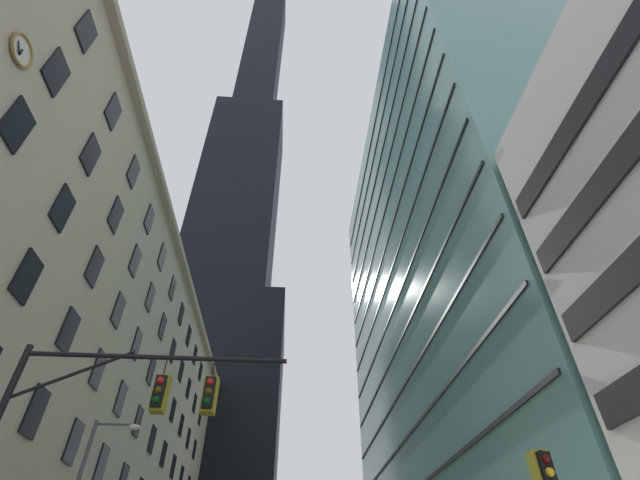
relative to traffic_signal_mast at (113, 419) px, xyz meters
The scene contains 4 objects.
station_building 29.91m from the traffic_signal_mast, 121.79° to the left, with size 16.45×68.22×29.31m.
dark_skyscraper 92.90m from the traffic_signal_mast, 98.46° to the left, with size 27.16×27.16×223.39m.
glass_office_midrise 42.52m from the traffic_signal_mast, 46.28° to the left, with size 19.58×48.07×56.55m.
traffic_signal_mast is the anchor object (origin of this frame).
Camera 1 is at (0.84, -8.79, 1.27)m, focal length 24.57 mm.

